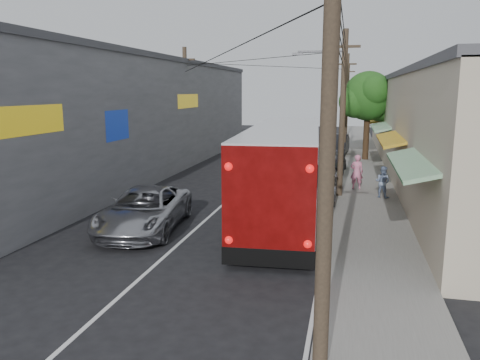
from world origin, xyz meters
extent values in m
plane|color=black|center=(0.00, 0.00, 0.00)|extent=(120.00, 120.00, 0.00)
cube|color=slate|center=(6.50, 20.00, 0.06)|extent=(3.00, 80.00, 0.12)
cube|color=#C3B79B|center=(11.00, 22.00, 3.00)|extent=(6.00, 40.00, 6.00)
cube|color=#4C4C51|center=(11.00, 22.00, 6.10)|extent=(6.20, 40.00, 0.30)
cube|color=#1C7F36|center=(7.70, 6.00, 2.90)|extent=(1.39, 6.00, 0.46)
cube|color=orange|center=(7.70, 14.00, 2.90)|extent=(1.39, 6.00, 0.46)
cube|color=#1C7F36|center=(7.70, 22.00, 2.90)|extent=(1.39, 6.00, 0.46)
cube|color=orange|center=(7.70, 30.00, 2.90)|extent=(1.39, 6.00, 0.46)
cube|color=#1C7F36|center=(7.70, 38.00, 2.90)|extent=(1.39, 6.00, 0.46)
cube|color=gray|center=(-8.50, 18.00, 3.50)|extent=(7.00, 36.00, 7.00)
cube|color=#4C4C51|center=(-8.50, 18.00, 7.10)|extent=(7.20, 36.00, 0.30)
cube|color=yellow|center=(-5.05, 4.00, 4.20)|extent=(0.12, 3.50, 1.00)
cube|color=#1433A5|center=(-5.05, 10.00, 3.60)|extent=(0.12, 2.20, 1.40)
cube|color=yellow|center=(-5.05, 20.00, 4.50)|extent=(0.12, 4.00, 0.90)
cylinder|color=#473828|center=(5.20, -2.00, 4.00)|extent=(0.28, 0.28, 8.00)
cylinder|color=#473828|center=(5.20, 13.00, 4.00)|extent=(0.28, 0.28, 8.00)
cube|color=#473828|center=(5.20, 13.00, 7.20)|extent=(1.40, 0.12, 0.12)
cylinder|color=#473828|center=(5.20, 28.00, 4.00)|extent=(0.28, 0.28, 8.00)
cube|color=#473828|center=(5.20, 28.00, 7.20)|extent=(1.40, 0.12, 0.12)
cylinder|color=#473828|center=(5.20, 43.00, 4.00)|extent=(0.28, 0.28, 8.00)
cube|color=#473828|center=(5.20, 43.00, 7.20)|extent=(1.40, 0.12, 0.12)
cylinder|color=#473828|center=(-5.20, 20.00, 4.00)|extent=(0.28, 0.28, 8.00)
cube|color=#473828|center=(-5.20, 20.00, 7.20)|extent=(1.40, 0.12, 0.12)
cylinder|color=#59595E|center=(4.10, 13.00, 7.00)|extent=(2.20, 0.10, 0.10)
cube|color=#59595E|center=(3.00, 13.00, 6.90)|extent=(0.50, 0.18, 0.12)
cylinder|color=#3F2B19|center=(6.80, 26.00, 2.00)|extent=(0.44, 0.44, 4.00)
sphere|color=#214E14|center=(6.80, 26.00, 4.80)|extent=(3.60, 3.60, 3.60)
sphere|color=#214E14|center=(7.80, 26.60, 4.20)|extent=(2.60, 2.60, 2.60)
sphere|color=#214E14|center=(5.90, 25.60, 4.40)|extent=(2.40, 2.40, 2.40)
sphere|color=#214E14|center=(7.20, 25.00, 5.20)|extent=(2.20, 2.20, 2.20)
sphere|color=#214E14|center=(6.50, 26.90, 5.00)|extent=(2.00, 2.00, 2.00)
cube|color=silver|center=(3.00, 9.00, 1.23)|extent=(3.52, 13.00, 2.03)
cube|color=black|center=(2.96, 9.53, 2.73)|extent=(3.40, 10.86, 1.07)
cube|color=silver|center=(3.00, 9.00, 3.48)|extent=(3.52, 13.00, 0.54)
cube|color=#6E0A09|center=(3.43, 2.57, 2.14)|extent=(2.66, 0.26, 3.11)
cube|color=black|center=(3.43, 2.57, 0.48)|extent=(2.68, 0.28, 0.54)
sphere|color=red|center=(2.31, 2.46, 0.96)|extent=(0.24, 0.24, 0.24)
sphere|color=red|center=(4.55, 2.61, 0.96)|extent=(0.24, 0.24, 0.24)
sphere|color=red|center=(2.31, 2.46, 3.11)|extent=(0.24, 0.24, 0.24)
sphere|color=red|center=(4.55, 2.61, 3.11)|extent=(0.24, 0.24, 0.24)
cylinder|color=black|center=(1.96, 4.42, 0.54)|extent=(0.39, 1.09, 1.07)
cylinder|color=black|center=(4.63, 4.60, 0.54)|extent=(0.39, 1.09, 1.07)
cylinder|color=black|center=(1.45, 12.12, 0.54)|extent=(0.39, 1.09, 1.07)
cylinder|color=black|center=(4.12, 12.29, 0.54)|extent=(0.39, 1.09, 1.07)
cylinder|color=black|center=(1.34, 13.72, 0.54)|extent=(0.39, 1.09, 1.07)
cylinder|color=black|center=(4.02, 13.90, 0.54)|extent=(0.39, 1.09, 1.07)
imported|color=#ABACB2|center=(-1.83, 5.77, 0.78)|extent=(3.22, 5.90, 1.57)
imported|color=gray|center=(3.87, 13.00, 0.88)|extent=(2.48, 6.08, 1.77)
imported|color=#26252A|center=(4.60, 20.00, 0.67)|extent=(1.82, 4.05, 1.35)
imported|color=black|center=(4.60, 29.24, 0.82)|extent=(2.04, 5.06, 1.63)
imported|color=pink|center=(6.02, 14.74, 1.02)|extent=(0.69, 0.48, 1.81)
imported|color=#879DC4|center=(7.22, 12.99, 0.88)|extent=(0.92, 0.86, 1.52)
camera|label=1|loc=(5.55, -10.00, 5.19)|focal=35.00mm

